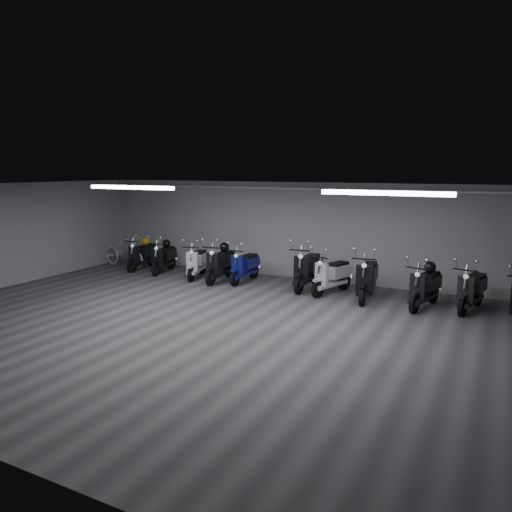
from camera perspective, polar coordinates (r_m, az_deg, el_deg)
The scene contains 21 objects.
floor at distance 10.02m, azimuth -4.36°, elevation -8.41°, with size 14.00×10.00×0.01m, color #3C3D3F.
ceiling at distance 9.51m, azimuth -4.59°, elevation 7.86°, with size 14.00×10.00×0.01m, color gray.
back_wall at distance 14.12m, azimuth 6.19°, elevation 2.86°, with size 14.00×0.01×2.80m, color #939395.
fluor_strip_left at distance 12.10m, azimuth -14.35°, elevation 7.76°, with size 2.40×0.18×0.08m, color white.
fluor_strip_right at distance 9.32m, azimuth 14.87°, elevation 7.11°, with size 2.40×0.18×0.08m, color white.
conduit at distance 13.94m, azimuth 6.16°, elevation 7.80°, with size 0.05×0.05×13.60m, color white.
scooter_0 at distance 15.95m, azimuth -13.17°, elevation 0.60°, with size 0.54×1.63×1.21m, color black, non-canonical shape.
scooter_1 at distance 15.32m, azimuth -10.74°, elevation 0.31°, with size 0.55×1.64×1.22m, color black, non-canonical shape.
scooter_2 at distance 14.46m, azimuth -6.93°, elevation -0.14°, with size 0.55×1.65×1.23m, color silver, non-canonical shape.
scooter_3 at distance 13.89m, azimuth -4.16°, elevation -0.32°, with size 0.59×1.77×1.32m, color black, non-canonical shape.
scooter_4 at distance 13.78m, azimuth -1.34°, elevation -0.60°, with size 0.54×1.63×1.22m, color navy, non-canonical shape.
scooter_5 at distance 13.07m, azimuth 6.08°, elevation -0.81°, with size 0.63×1.90×1.41m, color black, non-canonical shape.
scooter_6 at distance 12.64m, azimuth 8.83°, elevation -1.58°, with size 0.57×1.71×1.27m, color silver, non-canonical shape.
scooter_7 at distance 12.24m, azimuth 12.85°, elevation -1.83°, with size 0.62×1.86×1.39m, color black, non-canonical shape.
scooter_8 at distance 11.87m, azimuth 19.14°, elevation -2.79°, with size 0.57×1.71×1.28m, color black, non-canonical shape.
scooter_9 at distance 12.02m, azimuth 23.89°, elevation -2.93°, with size 0.57×1.72×1.28m, color black, non-canonical shape.
bicycle at distance 16.59m, azimuth -15.16°, elevation 0.87°, with size 0.66×1.87×1.21m, color white.
helmet_0 at distance 16.09m, azimuth -12.73°, elevation 1.67°, with size 0.25×0.25×0.25m, color orange.
helmet_1 at distance 12.03m, azimuth 19.63°, elevation -1.24°, with size 0.27×0.27×0.27m, color black.
helmet_2 at distance 15.48m, azimuth -10.40°, elevation 1.45°, with size 0.25×0.25×0.25m, color black.
helmet_4 at distance 14.06m, azimuth -3.70°, elevation 1.04°, with size 0.28×0.28×0.28m, color black.
Camera 1 is at (4.98, -8.09, 3.18)m, focal length 34.30 mm.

